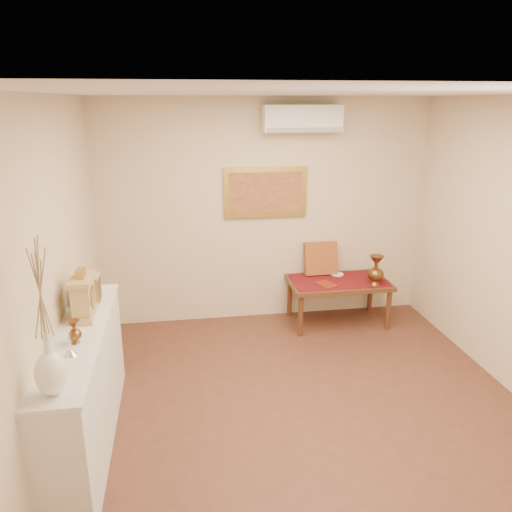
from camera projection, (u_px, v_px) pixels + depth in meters
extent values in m
plane|color=brown|center=(310.00, 419.00, 4.33)|extent=(4.50, 4.50, 0.00)
plane|color=silver|center=(322.00, 93.00, 3.52)|extent=(4.50, 4.50, 0.00)
cube|color=beige|center=(265.00, 212.00, 6.05)|extent=(4.00, 0.02, 2.70)
cube|color=beige|center=(483.00, 476.00, 1.81)|extent=(4.00, 0.02, 2.70)
cube|color=beige|center=(49.00, 287.00, 3.62)|extent=(0.02, 4.50, 2.70)
cube|color=#611014|center=(339.00, 280.00, 6.06)|extent=(1.14, 0.59, 0.01)
cylinder|color=white|center=(337.00, 274.00, 6.25)|extent=(0.16, 0.16, 0.01)
cube|color=maroon|center=(326.00, 284.00, 5.90)|extent=(0.26, 0.30, 0.01)
cube|color=maroon|center=(321.00, 258.00, 6.22)|extent=(0.41, 0.18, 0.42)
cube|color=silver|center=(86.00, 390.00, 3.91)|extent=(0.35, 2.00, 0.95)
cube|color=silver|center=(79.00, 334.00, 3.77)|extent=(0.37, 2.02, 0.03)
cube|color=tan|center=(85.00, 314.00, 4.01)|extent=(0.16, 0.36, 0.05)
cube|color=tan|center=(83.00, 297.00, 3.96)|extent=(0.14, 0.30, 0.25)
cylinder|color=beige|center=(93.00, 296.00, 3.97)|extent=(0.01, 0.17, 0.17)
cylinder|color=#AF8E38|center=(94.00, 296.00, 3.97)|extent=(0.01, 0.19, 0.19)
cube|color=tan|center=(81.00, 280.00, 3.92)|extent=(0.17, 0.34, 0.04)
cube|color=#AF8E38|center=(80.00, 273.00, 3.90)|extent=(0.06, 0.11, 0.07)
cube|color=tan|center=(90.00, 290.00, 4.28)|extent=(0.15, 0.20, 0.22)
cube|color=#552D19|center=(100.00, 295.00, 4.30)|extent=(0.01, 0.17, 0.09)
cube|color=#552D19|center=(99.00, 284.00, 4.27)|extent=(0.01, 0.17, 0.09)
cube|color=tan|center=(89.00, 277.00, 4.24)|extent=(0.16, 0.21, 0.02)
cube|color=#552D19|center=(339.00, 283.00, 6.07)|extent=(1.20, 0.70, 0.05)
cylinder|color=#552D19|center=(301.00, 316.00, 5.80)|extent=(0.06, 0.06, 0.50)
cylinder|color=#552D19|center=(388.00, 310.00, 5.96)|extent=(0.06, 0.06, 0.50)
cylinder|color=#552D19|center=(290.00, 297.00, 6.35)|extent=(0.06, 0.06, 0.50)
cylinder|color=#552D19|center=(370.00, 292.00, 6.51)|extent=(0.06, 0.06, 0.50)
cube|color=#AF8E38|center=(265.00, 192.00, 5.95)|extent=(1.00, 0.05, 0.60)
cube|color=#A46239|center=(266.00, 193.00, 5.92)|extent=(0.88, 0.01, 0.48)
cube|color=white|center=(302.00, 118.00, 5.66)|extent=(0.90, 0.24, 0.30)
cube|color=gray|center=(305.00, 130.00, 5.58)|extent=(0.86, 0.02, 0.05)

